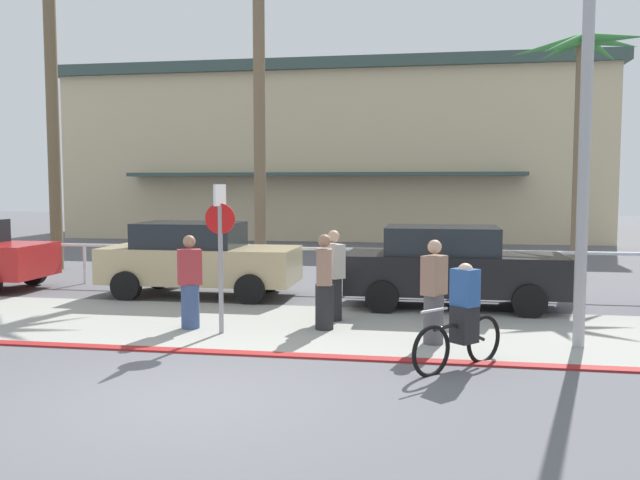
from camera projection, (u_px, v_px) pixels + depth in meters
The scene contains 17 objects.
ground_plane at pixel (320, 281), 17.78m from camera, with size 80.00×80.00×0.00m, color #5B5B60.
sidewalk_strip at pixel (266, 326), 12.08m from camera, with size 44.00×4.00×0.02m, color #9E9E93.
curb_paint at pixel (234, 353), 10.11m from camera, with size 44.00×0.24×0.03m, color maroon.
building_backdrop at pixel (340, 156), 35.35m from camera, with size 25.55×13.22×8.10m.
rail_fence at pixel (309, 255), 16.23m from camera, with size 26.06×0.08×1.04m.
stop_sign_bike_lane at pixel (220, 237), 11.29m from camera, with size 0.52×0.56×2.56m.
streetlight_curb at pixel (591, 68), 9.89m from camera, with size 0.24×2.54×7.50m.
palm_tree_0 at pixel (48, 11), 19.55m from camera, with size 3.08×3.63×10.15m.
palm_tree_1 at pixel (259, 45), 20.02m from camera, with size 3.43×2.68×9.15m.
palm_tree_2 at pixel (581, 91), 17.76m from camera, with size 3.27×2.64×6.57m.
car_tan_1 at pixel (198, 258), 15.30m from camera, with size 4.40×2.02×1.69m.
car_black_2 at pixel (451, 266), 13.84m from camera, with size 4.40×2.02×1.69m.
cyclist_black_0 at pixel (462, 319), 9.30m from camera, with size 1.27×1.38×1.50m.
pedestrian_0 at pixel (324, 286), 11.68m from camera, with size 0.35×0.43×1.69m.
pedestrian_1 at pixel (333, 279), 12.44m from camera, with size 0.47×0.47×1.71m.
pedestrian_2 at pixel (190, 286), 11.77m from camera, with size 0.48×0.44×1.67m.
pedestrian_3 at pixel (434, 297), 10.62m from camera, with size 0.44×0.48×1.69m.
Camera 1 is at (2.94, -7.38, 2.56)m, focal length 37.52 mm.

